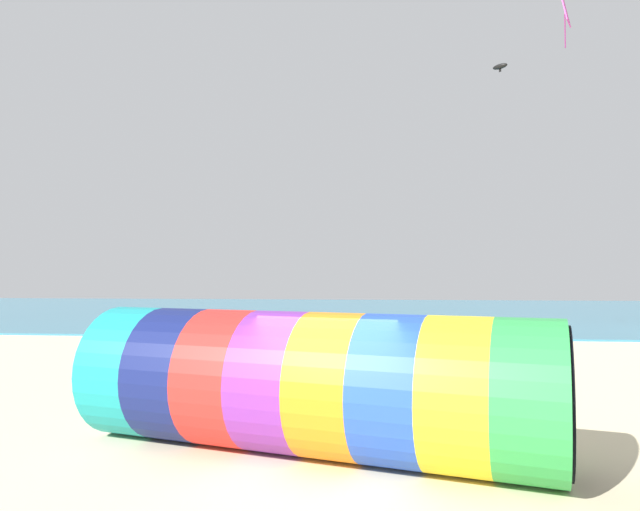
# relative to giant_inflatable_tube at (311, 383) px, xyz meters

# --- Properties ---
(ground_plane) EXTENTS (120.00, 120.00, 0.00)m
(ground_plane) POSITION_rel_giant_inflatable_tube_xyz_m (0.29, -0.96, -1.28)
(ground_plane) COLOR beige
(sea) EXTENTS (120.00, 40.00, 0.10)m
(sea) POSITION_rel_giant_inflatable_tube_xyz_m (0.29, 38.11, -1.23)
(sea) COLOR teal
(sea) RESTS_ON ground
(giant_inflatable_tube) EXTENTS (9.02, 4.81, 2.56)m
(giant_inflatable_tube) POSITION_rel_giant_inflatable_tube_xyz_m (0.00, 0.00, 0.00)
(giant_inflatable_tube) COLOR teal
(giant_inflatable_tube) RESTS_ON ground
(kite_black_parafoil) EXTENTS (0.74, 0.71, 0.39)m
(kite_black_parafoil) POSITION_rel_giant_inflatable_tube_xyz_m (6.91, 16.17, 11.47)
(kite_black_parafoil) COLOR black
(kite_magenta_diamond) EXTENTS (0.49, 0.68, 1.59)m
(kite_magenta_diamond) POSITION_rel_giant_inflatable_tube_xyz_m (6.37, 5.64, 9.25)
(kite_magenta_diamond) COLOR #D1339E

